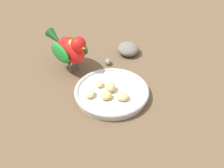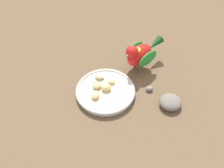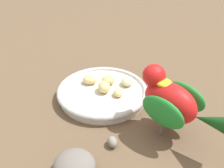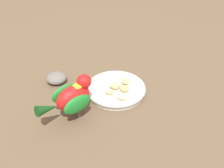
% 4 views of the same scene
% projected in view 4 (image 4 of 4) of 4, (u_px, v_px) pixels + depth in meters
% --- Properties ---
extents(ground_plane, '(4.00, 4.00, 0.00)m').
position_uv_depth(ground_plane, '(111.00, 96.00, 0.94)').
color(ground_plane, brown).
extents(feeding_bowl, '(0.22, 0.22, 0.03)m').
position_uv_depth(feeding_bowl, '(116.00, 89.00, 0.95)').
color(feeding_bowl, beige).
rests_on(feeding_bowl, ground_plane).
extents(apple_piece_0, '(0.05, 0.04, 0.03)m').
position_uv_depth(apple_piece_0, '(115.00, 86.00, 0.94)').
color(apple_piece_0, '#E5C67F').
rests_on(apple_piece_0, feeding_bowl).
extents(apple_piece_1, '(0.05, 0.04, 0.02)m').
position_uv_depth(apple_piece_1, '(122.00, 97.00, 0.89)').
color(apple_piece_1, beige).
rests_on(apple_piece_1, feeding_bowl).
extents(apple_piece_2, '(0.03, 0.03, 0.02)m').
position_uv_depth(apple_piece_2, '(125.00, 88.00, 0.93)').
color(apple_piece_2, tan).
rests_on(apple_piece_2, feeding_bowl).
extents(apple_piece_3, '(0.04, 0.03, 0.02)m').
position_uv_depth(apple_piece_3, '(109.00, 92.00, 0.91)').
color(apple_piece_3, '#E5C67F').
rests_on(apple_piece_3, feeding_bowl).
extents(apple_piece_4, '(0.05, 0.05, 0.02)m').
position_uv_depth(apple_piece_4, '(126.00, 81.00, 0.96)').
color(apple_piece_4, '#E5C67F').
rests_on(apple_piece_4, feeding_bowl).
extents(parrot, '(0.20, 0.12, 0.15)m').
position_uv_depth(parrot, '(72.00, 97.00, 0.80)').
color(parrot, '#59544C').
rests_on(parrot, ground_plane).
extents(rock_large, '(0.10, 0.10, 0.04)m').
position_uv_depth(rock_large, '(56.00, 78.00, 1.00)').
color(rock_large, slate).
rests_on(rock_large, ground_plane).
extents(pebble_0, '(0.03, 0.03, 0.02)m').
position_uv_depth(pebble_0, '(71.00, 92.00, 0.94)').
color(pebble_0, gray).
rests_on(pebble_0, ground_plane).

